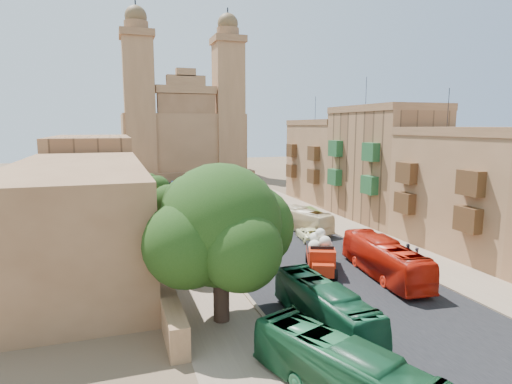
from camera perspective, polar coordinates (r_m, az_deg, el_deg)
ground at (r=27.01m, az=18.57°, el=-16.62°), size 260.00×260.00×0.00m
road_surface at (r=52.77m, az=-1.38°, el=-3.66°), size 14.00×140.00×0.01m
sidewalk_east at (r=56.24m, az=7.92°, el=-2.96°), size 5.00×140.00×0.01m
sidewalk_west at (r=50.87m, az=-11.69°, el=-4.32°), size 5.00×140.00×0.01m
kerb_east at (r=55.18m, az=5.59°, el=-3.09°), size 0.25×140.00×0.12m
kerb_west at (r=51.20m, az=-8.91°, el=-4.09°), size 0.25×140.00×0.12m
townhouse_b at (r=43.75m, az=27.02°, el=0.31°), size 9.00×14.00×14.90m
townhouse_c at (r=54.27m, az=16.58°, el=3.70°), size 9.00×14.00×17.40m
townhouse_d at (r=66.24m, az=9.59°, el=4.15°), size 9.00×14.00×15.90m
west_wall at (r=40.72m, az=-14.24°, el=-6.40°), size 1.00×40.00×1.80m
west_building_low at (r=38.06m, az=-22.48°, el=-2.76°), size 10.00×28.00×8.40m
west_building_mid at (r=63.65m, az=-20.99°, el=2.46°), size 10.00×22.00×10.00m
church at (r=99.05m, az=-9.78°, el=7.59°), size 28.00×22.50×36.30m
ficus_tree at (r=24.66m, az=-4.58°, el=-4.97°), size 9.35×8.61×9.35m
street_tree_a at (r=32.61m, az=-8.94°, el=-5.03°), size 3.55×3.55×5.45m
street_tree_b at (r=44.23m, az=-11.55°, el=-1.36°), size 3.61×3.61×5.56m
street_tree_c at (r=56.06m, az=-13.04°, el=0.43°), size 3.35×3.35×5.16m
street_tree_d at (r=68.00m, az=-14.01°, el=1.29°), size 2.74×2.74×4.21m
red_truck at (r=34.49m, az=8.62°, el=-8.09°), size 4.00×5.85×3.24m
olive_pickup at (r=50.11m, az=7.08°, el=-3.38°), size 2.39×4.51×1.79m
bus_green_south at (r=19.49m, az=11.72°, el=-22.56°), size 5.36×9.52×2.60m
bus_green_north at (r=25.36m, az=9.15°, el=-14.82°), size 2.63×9.24×2.55m
bus_red_east at (r=34.17m, az=16.75°, el=-8.56°), size 3.47×10.34×2.83m
bus_cream_east at (r=47.40m, az=5.79°, el=-3.58°), size 4.49×9.31×2.53m
car_blue_a at (r=41.46m, az=2.13°, el=-6.37°), size 2.31×3.41×1.08m
car_white_a at (r=47.76m, az=-4.35°, el=-4.25°), size 2.76×4.00×1.25m
car_cream at (r=43.71m, az=7.12°, el=-5.53°), size 2.71×4.70×1.23m
car_dkblue at (r=69.73m, az=-7.73°, el=-0.14°), size 1.86×4.51×1.31m
car_white_b at (r=62.06m, az=-3.62°, el=-1.13°), size 2.51×4.38×1.40m
car_blue_b at (r=80.21m, az=-10.70°, el=0.96°), size 2.31×4.21×1.32m
pedestrian_a at (r=37.34m, az=20.54°, el=-8.18°), size 0.68×0.51×1.69m
pedestrian_c at (r=37.70m, az=19.54°, el=-7.83°), size 0.58×1.13×1.85m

